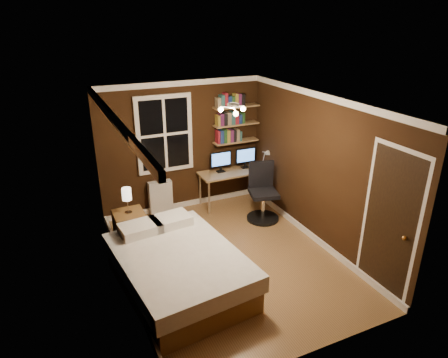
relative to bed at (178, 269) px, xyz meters
name	(u,v)px	position (x,y,z in m)	size (l,w,h in m)	color
floor	(229,259)	(0.95, 0.33, -0.31)	(4.20, 4.20, 0.00)	brown
wall_back	(183,147)	(0.95, 2.43, 0.94)	(3.20, 0.04, 2.50)	black
wall_left	(120,207)	(-0.65, 0.33, 0.94)	(0.04, 4.20, 2.50)	black
wall_right	(319,170)	(2.55, 0.33, 0.94)	(0.04, 4.20, 2.50)	black
ceiling	(230,102)	(0.95, 0.33, 2.19)	(3.20, 4.20, 0.02)	white
window	(164,134)	(0.60, 2.40, 1.24)	(1.06, 0.06, 1.46)	white
door	(389,225)	(2.54, -1.22, 0.72)	(0.03, 0.82, 2.05)	black
door_knob	(405,238)	(2.50, -1.52, 0.69)	(0.06, 0.06, 0.06)	gold
ceiling_fixture	(233,111)	(0.95, 0.23, 2.09)	(0.44, 0.44, 0.18)	beige
bookshelf_lower	(236,141)	(2.03, 2.31, 0.94)	(0.92, 0.22, 0.03)	#A4804F
books_row_lower	(236,135)	(2.03, 2.31, 1.07)	(0.48, 0.16, 0.23)	maroon
bookshelf_middle	(236,124)	(2.03, 2.31, 1.29)	(0.92, 0.22, 0.03)	#A4804F
books_row_middle	(236,118)	(2.03, 2.31, 1.42)	(0.48, 0.16, 0.23)	navy
bookshelf_upper	(236,106)	(2.03, 2.31, 1.64)	(0.92, 0.22, 0.03)	#A4804F
books_row_upper	(236,100)	(2.03, 2.31, 1.77)	(0.48, 0.16, 0.23)	#255424
bed	(178,269)	(0.00, 0.00, 0.00)	(1.74, 2.26, 0.72)	brown
nightstand	(130,229)	(-0.37, 1.39, 0.00)	(0.49, 0.49, 0.61)	brown
bedside_lamp	(127,201)	(-0.37, 1.39, 0.52)	(0.15, 0.15, 0.43)	white
radiator	(161,197)	(0.42, 2.32, 0.03)	(0.44, 0.16, 0.66)	silver
desk	(236,174)	(1.94, 2.14, 0.33)	(1.48, 0.55, 0.70)	#A4804F
monitor_left	(221,162)	(1.65, 2.21, 0.60)	(0.44, 0.12, 0.42)	black
monitor_right	(245,158)	(2.19, 2.21, 0.60)	(0.44, 0.12, 0.42)	black
desk_lamp	(265,159)	(2.52, 1.97, 0.62)	(0.14, 0.32, 0.44)	silver
office_chair	(263,198)	(2.10, 1.32, 0.12)	(0.60, 0.60, 1.09)	black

